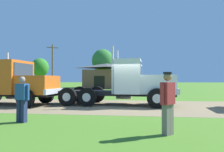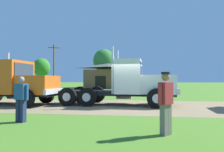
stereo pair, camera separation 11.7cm
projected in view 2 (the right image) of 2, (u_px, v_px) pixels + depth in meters
The scene contains 10 objects.
ground_plane at pixel (130, 106), 12.10m from camera, with size 200.00×200.00×0.00m, color #497A24.
dirt_track at pixel (130, 106), 12.10m from camera, with size 120.00×6.56×0.01m, color #877352.
truck_foreground_white at pixel (131, 84), 12.62m from camera, with size 7.67×2.95×3.59m.
truck_near_left at pixel (15, 84), 12.95m from camera, with size 7.63×3.05×3.49m.
visitor_standing_near at pixel (21, 97), 7.61m from camera, with size 0.65×0.37×1.73m.
visitor_by_barrel at pixel (166, 100), 5.85m from camera, with size 0.45×0.45×1.83m.
shed_building at pixel (108, 76), 36.65m from camera, with size 9.41×6.86×4.54m.
utility_pole_near at pixel (54, 65), 38.86m from camera, with size 1.92×1.32×8.37m.
tree_left at pixel (42, 68), 44.84m from camera, with size 3.74×3.74×6.35m.
tree_mid at pixel (104, 61), 41.26m from camera, with size 4.44×4.44×7.85m.
Camera 2 is at (0.50, -12.17, 1.62)m, focal length 32.26 mm.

